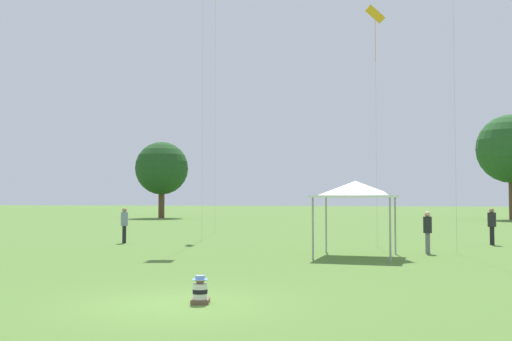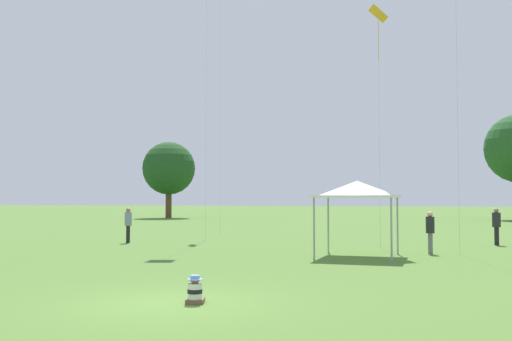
# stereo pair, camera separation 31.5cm
# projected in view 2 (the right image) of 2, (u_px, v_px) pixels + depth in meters

# --- Properties ---
(ground_plane) EXTENTS (300.00, 300.00, 0.00)m
(ground_plane) POSITION_uv_depth(u_px,v_px,m) (171.00, 304.00, 12.46)
(ground_plane) COLOR #4C702D
(seated_toddler) EXTENTS (0.47, 0.53, 0.60)m
(seated_toddler) POSITION_uv_depth(u_px,v_px,m) (195.00, 291.00, 12.46)
(seated_toddler) COLOR brown
(seated_toddler) RESTS_ON ground
(person_standing_2) EXTENTS (0.47, 0.47, 1.67)m
(person_standing_2) POSITION_uv_depth(u_px,v_px,m) (430.00, 229.00, 23.48)
(person_standing_2) COLOR slate
(person_standing_2) RESTS_ON ground
(person_standing_3) EXTENTS (0.41, 0.41, 1.73)m
(person_standing_3) POSITION_uv_depth(u_px,v_px,m) (496.00, 223.00, 27.80)
(person_standing_3) COLOR black
(person_standing_3) RESTS_ON ground
(person_standing_4) EXTENTS (0.48, 0.48, 1.72)m
(person_standing_4) POSITION_uv_depth(u_px,v_px,m) (128.00, 222.00, 29.25)
(person_standing_4) COLOR black
(person_standing_4) RESTS_ON ground
(canopy_tent) EXTENTS (3.24, 3.24, 2.84)m
(canopy_tent) POSITION_uv_depth(u_px,v_px,m) (357.00, 190.00, 22.47)
(canopy_tent) COLOR white
(canopy_tent) RESTS_ON ground
(kite_3) EXTENTS (0.92, 1.06, 10.82)m
(kite_3) POSITION_uv_depth(u_px,v_px,m) (378.00, 23.00, 27.00)
(kite_3) COLOR orange
(kite_3) RESTS_ON ground
(distant_tree_1) EXTENTS (5.80, 5.80, 8.36)m
(distant_tree_1) POSITION_uv_depth(u_px,v_px,m) (169.00, 169.00, 65.84)
(distant_tree_1) COLOR brown
(distant_tree_1) RESTS_ON ground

